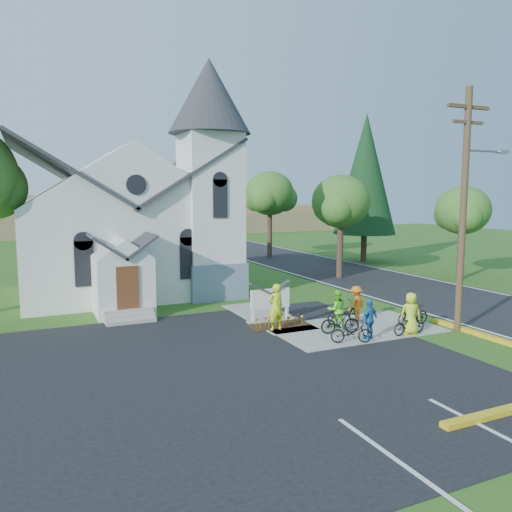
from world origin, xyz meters
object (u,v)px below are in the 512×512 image
cyclist_4 (411,313)px  bike_4 (409,324)px  utility_pole (465,202)px  cyclist_2 (369,319)px  cyclist_0 (276,307)px  bike_0 (351,332)px  bike_3 (413,315)px  cyclist_1 (337,310)px  church_sign (270,299)px  bike_1 (340,322)px  cyclist_3 (356,304)px  bike_2 (344,312)px

cyclist_4 → bike_4: bearing=39.3°
utility_pole → cyclist_2: 6.28m
utility_pole → bike_4: 5.50m
cyclist_0 → cyclist_2: bearing=131.2°
bike_0 → bike_3: bearing=-53.7°
cyclist_0 → bike_0: (1.81, -2.86, -0.57)m
bike_0 → cyclist_1: (0.61, 1.93, 0.41)m
utility_pole → bike_0: bearing=176.7°
church_sign → cyclist_2: church_sign is taller
bike_1 → bike_3: bearing=-78.8°
utility_pole → cyclist_3: size_ratio=6.24×
bike_1 → cyclist_2: size_ratio=1.04×
cyclist_1 → bike_2: size_ratio=0.89×
bike_2 → cyclist_3: size_ratio=1.17×
bike_0 → bike_1: 1.29m
cyclist_0 → cyclist_1: (2.42, -0.93, -0.15)m
cyclist_0 → bike_1: bearing=138.5°
cyclist_0 → bike_4: cyclist_0 is taller
cyclist_1 → cyclist_4: 3.00m
bike_1 → bike_3: 3.65m
bike_1 → bike_2: bike_2 is taller
church_sign → bike_0: bearing=-73.4°
cyclist_2 → church_sign: bearing=-80.6°
church_sign → cyclist_0: cyclist_0 is taller
church_sign → cyclist_1: (1.92, -2.47, -0.14)m
bike_2 → bike_3: 2.98m
church_sign → cyclist_3: church_sign is taller
church_sign → utility_pole: 9.18m
utility_pole → cyclist_0: utility_pole is taller
utility_pole → bike_0: (-5.26, 0.30, -4.93)m
church_sign → cyclist_1: bearing=-52.2°
cyclist_0 → cyclist_3: size_ratio=1.23×
utility_pole → cyclist_1: 6.86m
bike_2 → bike_3: bike_2 is taller
cyclist_1 → bike_2: bearing=-127.5°
utility_pole → cyclist_4: 5.07m
cyclist_4 → bike_4: (-0.09, -0.03, -0.43)m
bike_0 → cyclist_1: cyclist_1 is taller
cyclist_3 → utility_pole: bearing=117.5°
cyclist_4 → bike_1: bearing=-2.6°
church_sign → cyclist_3: bearing=-26.4°
cyclist_2 → cyclist_3: bearing=-134.0°
bike_0 → cyclist_3: bearing=-17.1°
cyclist_3 → bike_4: 2.79m
bike_2 → utility_pole: bearing=-134.9°
bike_0 → bike_2: bearing=-7.3°
cyclist_0 → church_sign: bearing=-112.4°
cyclist_0 → bike_4: bearing=143.9°
cyclist_2 → bike_0: bearing=-9.4°
utility_pole → cyclist_4: utility_pole is taller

